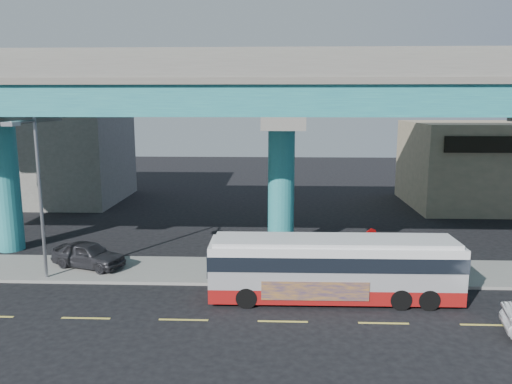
{
  "coord_description": "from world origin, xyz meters",
  "views": [
    {
      "loc": [
        -0.34,
        -19.02,
        8.66
      ],
      "look_at": [
        -1.24,
        4.0,
        4.49
      ],
      "focal_mm": 35.0,
      "sensor_mm": 36.0,
      "label": 1
    }
  ],
  "objects_px": {
    "parked_car": "(88,254)",
    "street_lamp": "(33,177)",
    "transit_bus": "(334,266)",
    "stop_sign": "(371,243)"
  },
  "relations": [
    {
      "from": "parked_car",
      "to": "street_lamp",
      "type": "distance_m",
      "value": 5.15
    },
    {
      "from": "parked_car",
      "to": "street_lamp",
      "type": "relative_size",
      "value": 0.54
    },
    {
      "from": "parked_car",
      "to": "street_lamp",
      "type": "bearing_deg",
      "value": 164.39
    },
    {
      "from": "parked_car",
      "to": "transit_bus",
      "type": "bearing_deg",
      "value": -86.04
    },
    {
      "from": "street_lamp",
      "to": "transit_bus",
      "type": "bearing_deg",
      "value": -5.6
    },
    {
      "from": "street_lamp",
      "to": "stop_sign",
      "type": "bearing_deg",
      "value": 2.69
    },
    {
      "from": "transit_bus",
      "to": "street_lamp",
      "type": "relative_size",
      "value": 1.4
    },
    {
      "from": "transit_bus",
      "to": "parked_car",
      "type": "relative_size",
      "value": 2.57
    },
    {
      "from": "transit_bus",
      "to": "stop_sign",
      "type": "xyz_separation_m",
      "value": [
        1.97,
        2.1,
        0.48
      ]
    },
    {
      "from": "parked_car",
      "to": "stop_sign",
      "type": "bearing_deg",
      "value": -75.77
    }
  ]
}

